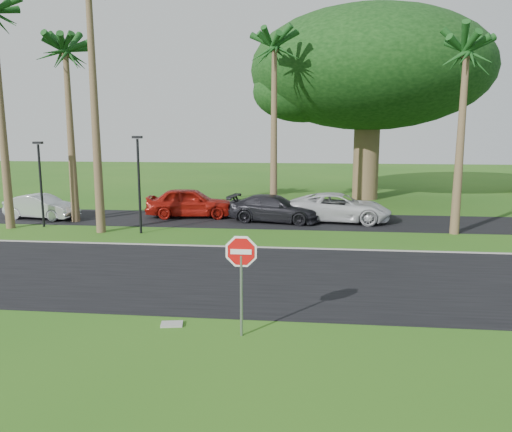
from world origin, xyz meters
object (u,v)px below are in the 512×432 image
at_px(car_red, 190,203).
at_px(car_minivan, 339,208).
at_px(car_silver, 42,207).
at_px(stop_sign_near, 241,265).
at_px(car_dark, 274,209).

height_order(car_red, car_minivan, car_red).
xyz_separation_m(car_silver, car_red, (8.10, 1.46, 0.16)).
bearing_deg(car_silver, car_red, -70.29).
xyz_separation_m(stop_sign_near, car_dark, (-0.32, 15.13, -1.06)).
bearing_deg(stop_sign_near, car_dark, 91.20).
xyz_separation_m(car_red, car_minivan, (8.32, -0.49, -0.07)).
bearing_deg(car_silver, car_minivan, -77.13).
height_order(car_silver, car_dark, car_dark).
bearing_deg(stop_sign_near, car_silver, 132.23).
bearing_deg(stop_sign_near, car_red, 107.81).
distance_m(car_red, car_dark, 4.93).
bearing_deg(car_minivan, car_red, 93.29).
distance_m(stop_sign_near, car_red, 16.89).
relative_size(car_dark, car_minivan, 0.89).
distance_m(stop_sign_near, car_silver, 19.76).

